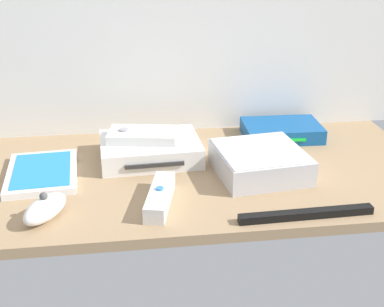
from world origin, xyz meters
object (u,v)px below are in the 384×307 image
at_px(mini_computer, 260,162).
at_px(remote_classic_pad, 143,135).
at_px(sensor_bar, 306,214).
at_px(network_router, 282,131).
at_px(game_console, 150,149).
at_px(game_case, 42,173).
at_px(remote_nunchuk, 45,209).
at_px(remote_wand, 160,197).

bearing_deg(mini_computer, remote_classic_pad, 155.45).
bearing_deg(remote_classic_pad, sensor_bar, -37.22).
distance_m(mini_computer, network_router, 0.21).
relative_size(game_console, sensor_bar, 0.91).
xyz_separation_m(game_case, remote_nunchuk, (0.03, -0.17, 0.01)).
distance_m(mini_computer, remote_nunchuk, 0.43).
height_order(mini_computer, remote_wand, mini_computer).
bearing_deg(remote_nunchuk, remote_wand, 39.11).
xyz_separation_m(mini_computer, network_router, (0.10, 0.19, -0.01)).
xyz_separation_m(mini_computer, remote_wand, (-0.21, -0.10, -0.01)).
height_order(remote_nunchuk, sensor_bar, remote_nunchuk).
distance_m(remote_wand, remote_nunchuk, 0.20).
bearing_deg(remote_nunchuk, mini_computer, 48.93).
distance_m(remote_nunchuk, sensor_bar, 0.45).
xyz_separation_m(game_console, sensor_bar, (0.25, -0.28, -0.01)).
bearing_deg(remote_wand, game_case, 160.27).
relative_size(game_case, sensor_bar, 0.83).
distance_m(game_console, network_router, 0.33).
distance_m(game_console, remote_classic_pad, 0.04).
distance_m(network_router, remote_nunchuk, 0.60).
bearing_deg(game_case, game_console, 10.07).
height_order(mini_computer, remote_nunchuk, mini_computer).
bearing_deg(network_router, game_case, -163.51).
distance_m(network_router, sensor_bar, 0.37).
distance_m(mini_computer, remote_classic_pad, 0.26).
relative_size(game_console, network_router, 1.18).
bearing_deg(game_console, game_case, -168.56).
bearing_deg(game_console, network_router, 12.09).
xyz_separation_m(remote_wand, sensor_bar, (0.25, -0.08, -0.01)).
relative_size(game_console, remote_wand, 1.43).
bearing_deg(game_case, remote_classic_pad, 12.10).
height_order(mini_computer, sensor_bar, mini_computer).
height_order(game_case, remote_nunchuk, remote_nunchuk).
distance_m(mini_computer, sensor_bar, 0.19).
distance_m(game_console, mini_computer, 0.24).
xyz_separation_m(mini_computer, sensor_bar, (0.04, -0.18, -0.02)).
distance_m(mini_computer, game_case, 0.44).
relative_size(game_console, mini_computer, 1.16).
bearing_deg(sensor_bar, remote_nunchuk, 171.31).
bearing_deg(remote_nunchuk, game_case, 131.16).
distance_m(game_console, remote_nunchuk, 0.30).
bearing_deg(network_router, mini_computer, -116.73).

